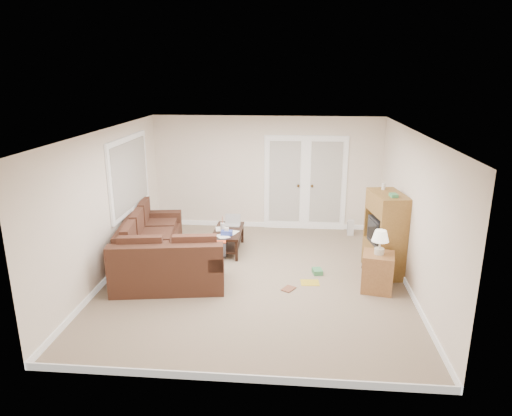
# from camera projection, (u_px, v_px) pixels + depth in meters

# --- Properties ---
(floor) EXTENTS (5.50, 5.50, 0.00)m
(floor) POSITION_uv_depth(u_px,v_px,m) (256.00, 278.00, 7.80)
(floor) COLOR gray
(floor) RESTS_ON ground
(ceiling) EXTENTS (5.00, 5.50, 0.02)m
(ceiling) POSITION_uv_depth(u_px,v_px,m) (256.00, 131.00, 7.09)
(ceiling) COLOR silver
(ceiling) RESTS_ON wall_back
(wall_left) EXTENTS (0.02, 5.50, 2.50)m
(wall_left) POSITION_uv_depth(u_px,v_px,m) (108.00, 205.00, 7.66)
(wall_left) COLOR white
(wall_left) RESTS_ON floor
(wall_right) EXTENTS (0.02, 5.50, 2.50)m
(wall_right) POSITION_uv_depth(u_px,v_px,m) (413.00, 212.00, 7.24)
(wall_right) COLOR white
(wall_right) RESTS_ON floor
(wall_back) EXTENTS (5.00, 0.02, 2.50)m
(wall_back) POSITION_uv_depth(u_px,v_px,m) (267.00, 173.00, 10.07)
(wall_back) COLOR white
(wall_back) RESTS_ON floor
(wall_front) EXTENTS (5.00, 0.02, 2.50)m
(wall_front) POSITION_uv_depth(u_px,v_px,m) (233.00, 282.00, 4.82)
(wall_front) COLOR white
(wall_front) RESTS_ON floor
(baseboards) EXTENTS (5.00, 5.50, 0.10)m
(baseboards) POSITION_uv_depth(u_px,v_px,m) (256.00, 276.00, 7.79)
(baseboards) COLOR white
(baseboards) RESTS_ON floor
(french_doors) EXTENTS (1.80, 0.05, 2.13)m
(french_doors) POSITION_uv_depth(u_px,v_px,m) (305.00, 184.00, 10.03)
(french_doors) COLOR white
(french_doors) RESTS_ON floor
(window_left) EXTENTS (0.05, 1.92, 1.42)m
(window_left) POSITION_uv_depth(u_px,v_px,m) (130.00, 175.00, 8.52)
(window_left) COLOR white
(window_left) RESTS_ON wall_left
(sectional_sofa) EXTENTS (2.21, 2.83, 0.84)m
(sectional_sofa) POSITION_uv_depth(u_px,v_px,m) (158.00, 253.00, 8.02)
(sectional_sofa) COLOR #48281B
(sectional_sofa) RESTS_ON floor
(coffee_table) EXTENTS (0.54, 1.07, 0.73)m
(coffee_table) POSITION_uv_depth(u_px,v_px,m) (228.00, 239.00, 8.96)
(coffee_table) COLOR black
(coffee_table) RESTS_ON floor
(tv_armoire) EXTENTS (0.63, 0.96, 1.54)m
(tv_armoire) POSITION_uv_depth(u_px,v_px,m) (385.00, 233.00, 7.85)
(tv_armoire) COLOR brown
(tv_armoire) RESTS_ON floor
(side_cabinet) EXTENTS (0.56, 0.56, 1.02)m
(side_cabinet) POSITION_uv_depth(u_px,v_px,m) (378.00, 269.00, 7.28)
(side_cabinet) COLOR #976337
(side_cabinet) RESTS_ON floor
(space_heater) EXTENTS (0.14, 0.12, 0.33)m
(space_heater) POSITION_uv_depth(u_px,v_px,m) (351.00, 228.00, 9.85)
(space_heater) COLOR silver
(space_heater) RESTS_ON floor
(floor_magazine) EXTENTS (0.32, 0.26, 0.01)m
(floor_magazine) POSITION_uv_depth(u_px,v_px,m) (310.00, 283.00, 7.63)
(floor_magazine) COLOR gold
(floor_magazine) RESTS_ON floor
(floor_greenbox) EXTENTS (0.20, 0.24, 0.08)m
(floor_greenbox) POSITION_uv_depth(u_px,v_px,m) (317.00, 271.00, 7.97)
(floor_greenbox) COLOR #3D8853
(floor_greenbox) RESTS_ON floor
(floor_book) EXTENTS (0.26, 0.28, 0.02)m
(floor_book) POSITION_uv_depth(u_px,v_px,m) (284.00, 287.00, 7.45)
(floor_book) COLOR brown
(floor_book) RESTS_ON floor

